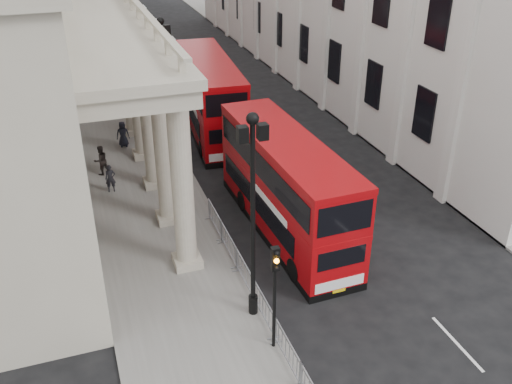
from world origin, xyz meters
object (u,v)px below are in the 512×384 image
object	(u,v)px
bus_near	(286,185)
pedestrian_c	(123,134)
pedestrian_b	(101,160)
lamp_post_north	(127,23)
bus_far	(210,95)
lamp_post_south	(253,207)
pedestrian_a	(110,179)
lamp_post_mid	(165,79)
traffic_light	(275,280)

from	to	relation	value
bus_near	pedestrian_c	size ratio (longest dim) A/B	6.77
pedestrian_b	bus_near	bearing A→B (deg)	106.92
lamp_post_north	bus_far	size ratio (longest dim) A/B	0.71
lamp_post_south	pedestrian_a	xyz separation A→B (m)	(-4.07, 12.06, -4.02)
lamp_post_mid	lamp_post_south	bearing A→B (deg)	-90.00
lamp_post_north	pedestrian_b	xyz separation A→B (m)	(-4.33, -17.62, -3.91)
traffic_light	lamp_post_north	bearing A→B (deg)	90.17
lamp_post_north	bus_far	world-z (taller)	lamp_post_north
lamp_post_south	lamp_post_mid	xyz separation A→B (m)	(0.00, 16.00, 0.00)
pedestrian_b	lamp_post_south	bearing A→B (deg)	82.64
lamp_post_north	bus_far	distance (m)	13.80
lamp_post_south	pedestrian_a	bearing A→B (deg)	108.63
pedestrian_a	pedestrian_c	bearing A→B (deg)	78.00
pedestrian_c	traffic_light	bearing A→B (deg)	-76.04
pedestrian_c	bus_far	bearing A→B (deg)	13.64
lamp_post_mid	pedestrian_a	xyz separation A→B (m)	(-4.07, -3.94, -4.02)
pedestrian_a	pedestrian_c	world-z (taller)	pedestrian_c
traffic_light	pedestrian_c	xyz separation A→B (m)	(-2.71, 20.07, -2.16)
lamp_post_north	pedestrian_c	world-z (taller)	lamp_post_north
lamp_post_mid	pedestrian_b	distance (m)	6.06
pedestrian_a	traffic_light	bearing A→B (deg)	-71.79
traffic_light	pedestrian_b	bearing A→B (deg)	105.12
lamp_post_north	pedestrian_c	bearing A→B (deg)	-100.58
lamp_post_mid	bus_far	world-z (taller)	lamp_post_mid
pedestrian_b	pedestrian_c	xyz separation A→B (m)	(1.73, 3.66, -0.05)
lamp_post_mid	bus_far	size ratio (longest dim) A/B	0.71
traffic_light	pedestrian_b	world-z (taller)	traffic_light
lamp_post_south	pedestrian_b	xyz separation A→B (m)	(-4.33, 14.38, -3.91)
bus_far	lamp_post_mid	bearing A→B (deg)	-135.33
lamp_post_south	traffic_light	xyz separation A→B (m)	(0.10, -2.02, -1.80)
bus_near	lamp_post_north	bearing A→B (deg)	95.68
lamp_post_south	pedestrian_a	size ratio (longest dim) A/B	5.38
lamp_post_mid	bus_near	bearing A→B (deg)	-71.79
lamp_post_south	pedestrian_b	bearing A→B (deg)	106.77
lamp_post_mid	lamp_post_north	distance (m)	16.00
traffic_light	pedestrian_a	xyz separation A→B (m)	(-4.17, 14.08, -2.21)
bus_far	pedestrian_a	xyz separation A→B (m)	(-7.47, -6.76, -1.72)
traffic_light	pedestrian_b	xyz separation A→B (m)	(-4.43, 16.40, -2.11)
lamp_post_north	pedestrian_a	bearing A→B (deg)	-101.53
pedestrian_a	pedestrian_b	xyz separation A→B (m)	(-0.27, 2.32, 0.10)
traffic_light	pedestrian_c	world-z (taller)	traffic_light
lamp_post_mid	pedestrian_b	size ratio (longest dim) A/B	4.74
lamp_post_mid	pedestrian_a	distance (m)	6.94
lamp_post_north	bus_near	world-z (taller)	lamp_post_north
lamp_post_mid	bus_near	xyz separation A→B (m)	(3.49, -10.60, -2.40)
lamp_post_north	traffic_light	distance (m)	34.07
lamp_post_mid	pedestrian_a	world-z (taller)	lamp_post_mid
bus_near	pedestrian_b	world-z (taller)	bus_near
bus_near	pedestrian_a	bearing A→B (deg)	136.80
pedestrian_a	pedestrian_c	size ratio (longest dim) A/B	0.93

